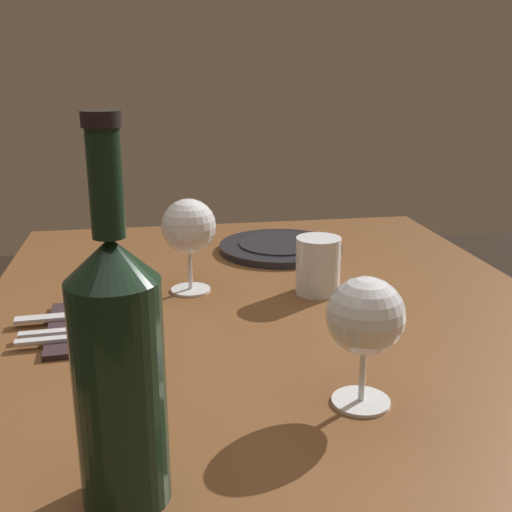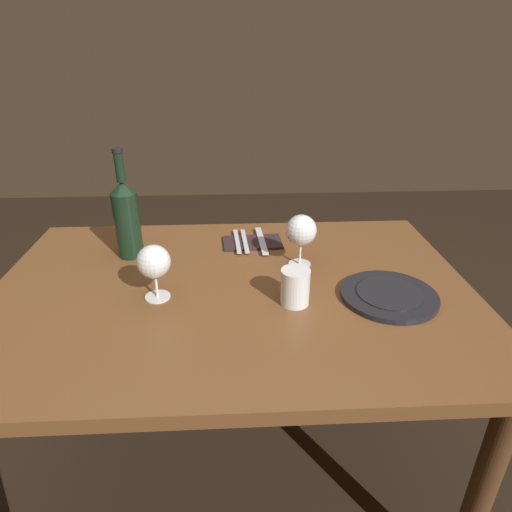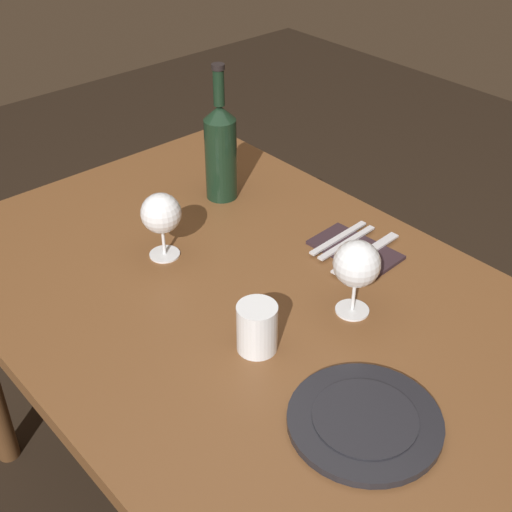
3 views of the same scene
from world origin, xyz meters
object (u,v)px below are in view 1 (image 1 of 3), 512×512
(wine_glass_left, at_px, (365,319))
(dinner_plate, at_px, (281,247))
(folded_napkin, at_px, (88,326))
(table_knife, at_px, (89,314))
(wine_bottle, at_px, (119,367))
(fork_inner, at_px, (86,329))
(fork_outer, at_px, (84,337))
(wine_glass_right, at_px, (189,228))
(water_tumbler, at_px, (318,268))

(wine_glass_left, distance_m, dinner_plate, 0.61)
(folded_napkin, bearing_deg, table_knife, 0.00)
(wine_glass_left, bearing_deg, folded_napkin, 50.71)
(wine_bottle, distance_m, table_knife, 0.43)
(fork_inner, bearing_deg, wine_bottle, -169.44)
(wine_glass_left, distance_m, table_knife, 0.44)
(wine_bottle, bearing_deg, wine_glass_left, -65.19)
(dinner_plate, xyz_separation_m, table_knife, (-0.31, 0.35, 0.00))
(folded_napkin, relative_size, fork_outer, 1.09)
(fork_outer, bearing_deg, table_knife, 0.00)
(wine_glass_left, height_order, dinner_plate, wine_glass_left)
(wine_glass_right, relative_size, table_knife, 0.75)
(wine_glass_left, distance_m, fork_outer, 0.39)
(wine_glass_left, xyz_separation_m, dinner_plate, (0.60, -0.03, -0.09))
(dinner_plate, relative_size, table_knife, 1.18)
(table_knife, bearing_deg, wine_bottle, -170.84)
(wine_glass_left, height_order, table_knife, wine_glass_left)
(folded_napkin, height_order, table_knife, table_knife)
(wine_glass_right, distance_m, wine_bottle, 0.52)
(wine_glass_right, bearing_deg, wine_bottle, 170.00)
(fork_outer, bearing_deg, folded_napkin, 0.00)
(water_tumbler, bearing_deg, fork_inner, 107.70)
(water_tumbler, height_order, folded_napkin, water_tumbler)
(dinner_plate, bearing_deg, water_tumbler, -177.54)
(water_tumbler, height_order, table_knife, water_tumbler)
(folded_napkin, relative_size, table_knife, 0.93)
(wine_glass_right, bearing_deg, fork_outer, 139.58)
(wine_glass_right, relative_size, wine_bottle, 0.47)
(wine_bottle, height_order, fork_outer, wine_bottle)
(wine_glass_left, xyz_separation_m, folded_napkin, (0.26, 0.32, -0.10))
(fork_inner, relative_size, fork_outer, 1.00)
(folded_napkin, bearing_deg, wine_glass_right, -49.48)
(wine_bottle, relative_size, folded_napkin, 1.69)
(dinner_plate, distance_m, table_knife, 0.47)
(fork_inner, height_order, table_knife, same)
(wine_glass_left, relative_size, fork_inner, 0.82)
(wine_glass_left, relative_size, wine_glass_right, 0.94)
(fork_inner, height_order, fork_outer, same)
(water_tumbler, height_order, fork_outer, water_tumbler)
(fork_inner, xyz_separation_m, table_knife, (0.06, 0.00, 0.00))
(wine_glass_left, xyz_separation_m, fork_inner, (0.24, 0.32, -0.09))
(wine_glass_right, height_order, table_knife, wine_glass_right)
(wine_glass_left, relative_size, table_knife, 0.70)
(dinner_plate, relative_size, folded_napkin, 1.27)
(dinner_plate, height_order, table_knife, dinner_plate)
(wine_bottle, bearing_deg, table_knife, 9.16)
(wine_glass_right, xyz_separation_m, wine_bottle, (-0.51, 0.09, 0.02))
(water_tumbler, xyz_separation_m, fork_inner, (-0.12, 0.36, -0.03))
(wine_glass_left, height_order, fork_inner, wine_glass_left)
(wine_bottle, bearing_deg, folded_napkin, 9.87)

